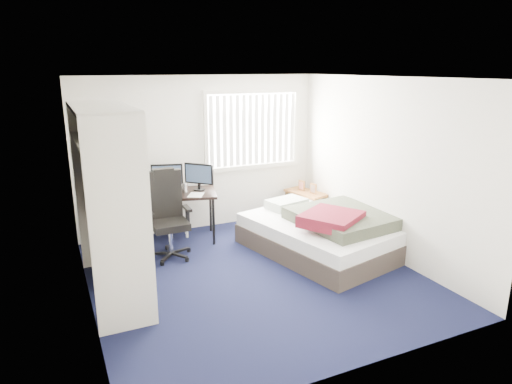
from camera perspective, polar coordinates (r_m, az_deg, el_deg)
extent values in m
plane|color=black|center=(6.02, -0.16, -10.41)|extent=(4.20, 4.20, 0.00)
plane|color=silver|center=(7.51, -6.88, 4.75)|extent=(4.00, 0.00, 4.00)
plane|color=silver|center=(3.87, 12.96, -5.76)|extent=(4.00, 0.00, 4.00)
plane|color=silver|center=(5.12, -20.97, -1.18)|extent=(0.00, 4.20, 4.20)
plane|color=silver|center=(6.66, 15.70, 2.92)|extent=(0.00, 4.20, 4.20)
plane|color=white|center=(5.42, -0.18, 14.11)|extent=(4.20, 4.20, 0.00)
cube|color=white|center=(7.76, -0.53, 7.82)|extent=(1.60, 0.02, 1.20)
cube|color=beige|center=(7.67, -0.45, 12.46)|extent=(1.72, 0.06, 0.06)
cube|color=beige|center=(7.84, -0.43, 3.22)|extent=(1.72, 0.06, 0.06)
cube|color=white|center=(7.70, -0.35, 7.77)|extent=(1.60, 0.04, 1.16)
cube|color=beige|center=(4.62, -16.50, -4.48)|extent=(0.60, 0.04, 2.20)
cube|color=beige|center=(6.34, -18.99, 0.65)|extent=(0.60, 0.04, 2.20)
cube|color=beige|center=(5.28, -18.93, 10.00)|extent=(0.60, 1.80, 0.04)
cube|color=beige|center=(5.32, -18.58, 5.93)|extent=(0.56, 1.74, 0.03)
cylinder|color=silver|center=(5.34, -18.47, 4.67)|extent=(0.03, 1.72, 0.03)
cube|color=#26262B|center=(5.34, -17.94, -0.25)|extent=(0.38, 1.10, 0.90)
cube|color=beige|center=(5.94, -15.45, 0.00)|extent=(0.03, 0.90, 2.20)
cube|color=white|center=(4.86, -18.08, 6.76)|extent=(0.38, 0.30, 0.24)
cube|color=gray|center=(5.35, -18.76, 7.33)|extent=(0.34, 0.28, 0.22)
cube|color=black|center=(7.09, -11.38, -0.27)|extent=(1.69, 1.10, 0.04)
cylinder|color=black|center=(6.97, -17.17, -4.23)|extent=(0.04, 0.04, 0.73)
cylinder|color=black|center=(7.54, -16.63, -2.71)|extent=(0.04, 0.04, 0.73)
cylinder|color=black|center=(6.92, -5.32, -3.72)|extent=(0.04, 0.04, 0.73)
cylinder|color=black|center=(7.50, -5.70, -2.22)|extent=(0.04, 0.04, 0.73)
cube|color=white|center=(7.17, -15.46, 2.13)|extent=(0.49, 0.16, 0.36)
cube|color=white|center=(7.17, -15.46, 2.13)|extent=(0.44, 0.12, 0.31)
cube|color=black|center=(7.14, -11.06, 2.18)|extent=(0.47, 0.15, 0.32)
cube|color=#1E2838|center=(7.14, -11.06, 2.18)|extent=(0.42, 0.12, 0.27)
cube|color=black|center=(7.10, -7.14, 2.28)|extent=(0.47, 0.15, 0.32)
cube|color=#1E2838|center=(7.10, -7.14, 2.28)|extent=(0.42, 0.12, 0.27)
cube|color=white|center=(6.99, -12.68, -0.32)|extent=(0.42, 0.24, 0.02)
cube|color=black|center=(6.97, -10.14, -0.18)|extent=(0.08, 0.11, 0.02)
cylinder|color=silver|center=(7.01, -8.90, 0.52)|extent=(0.08, 0.08, 0.16)
cube|color=white|center=(7.08, -11.39, -0.10)|extent=(0.36, 0.35, 0.00)
cube|color=black|center=(6.66, -10.56, -7.51)|extent=(0.59, 0.59, 0.12)
cylinder|color=silver|center=(6.59, -10.65, -5.87)|extent=(0.06, 0.06, 0.39)
cube|color=black|center=(6.51, -10.74, -4.03)|extent=(0.49, 0.49, 0.10)
cube|color=black|center=(6.60, -11.39, -0.24)|extent=(0.49, 0.10, 0.68)
cube|color=black|center=(6.53, -11.52, 2.23)|extent=(0.29, 0.12, 0.16)
cube|color=black|center=(6.39, -13.12, -2.60)|extent=(0.07, 0.27, 0.04)
cube|color=black|center=(6.51, -8.59, -2.04)|extent=(0.07, 0.27, 0.04)
cube|color=white|center=(7.36, -9.68, -3.58)|extent=(0.38, 0.33, 0.03)
cylinder|color=white|center=(7.32, -10.56, -4.85)|extent=(0.04, 0.04, 0.25)
cylinder|color=white|center=(7.48, -10.61, -4.39)|extent=(0.04, 0.04, 0.25)
cylinder|color=white|center=(7.33, -8.64, -4.74)|extent=(0.04, 0.04, 0.25)
cylinder|color=white|center=(7.49, -8.73, -4.28)|extent=(0.04, 0.04, 0.25)
cube|color=brown|center=(8.00, 6.28, -0.10)|extent=(0.55, 0.82, 0.04)
cube|color=brown|center=(7.75, 7.22, -2.64)|extent=(0.05, 0.05, 0.48)
cube|color=brown|center=(8.21, 3.83, -1.53)|extent=(0.05, 0.05, 0.48)
cube|color=brown|center=(7.96, 8.69, -2.21)|extent=(0.05, 0.05, 0.48)
cube|color=brown|center=(8.40, 5.31, -1.16)|extent=(0.05, 0.05, 0.48)
cube|color=brown|center=(7.86, 7.18, 0.42)|extent=(0.05, 0.14, 0.18)
cube|color=brown|center=(8.05, 5.73, 0.82)|extent=(0.05, 0.14, 0.18)
cube|color=#3B312A|center=(6.81, 8.22, -6.14)|extent=(2.05, 2.45, 0.28)
cube|color=white|center=(6.73, 8.29, -4.35)|extent=(2.00, 2.41, 0.19)
cube|color=#AFB8AA|center=(7.22, 3.83, -1.46)|extent=(0.67, 0.52, 0.14)
cube|color=#34382A|center=(6.62, 10.80, -3.23)|extent=(1.36, 1.47, 0.18)
cube|color=#550E13|center=(6.29, 9.39, -3.36)|extent=(1.00, 0.99, 0.16)
cube|color=tan|center=(5.35, -15.77, -12.94)|extent=(0.37, 0.28, 0.27)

